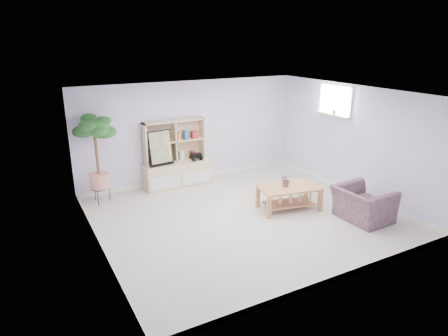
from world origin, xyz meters
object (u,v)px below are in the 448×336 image
storage_unit (176,154)px  armchair (363,202)px  coffee_table (289,198)px  floor_tree (97,160)px

storage_unit → armchair: size_ratio=1.56×
coffee_table → storage_unit: bearing=133.2°
storage_unit → armchair: storage_unit is taller
armchair → storage_unit: bearing=33.8°
coffee_table → floor_tree: floor_tree is taller
storage_unit → coffee_table: bearing=-58.0°
armchair → coffee_table: bearing=39.8°
storage_unit → floor_tree: floor_tree is taller
floor_tree → armchair: bearing=-37.5°
floor_tree → armchair: floor_tree is taller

